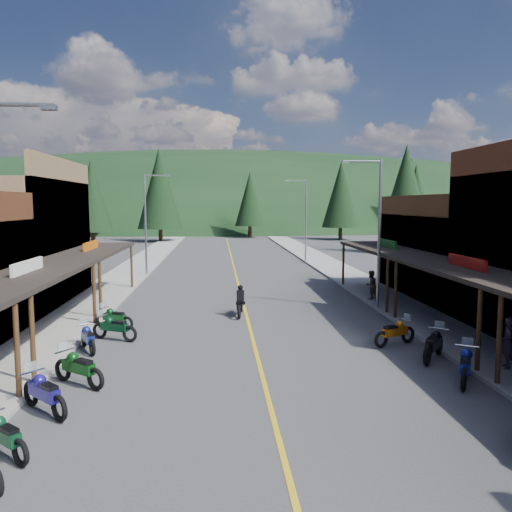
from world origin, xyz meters
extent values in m
plane|color=#38383A|center=(0.00, 0.00, 0.00)|extent=(220.00, 220.00, 0.00)
cube|color=gold|center=(0.00, 20.00, 0.01)|extent=(0.15, 90.00, 0.01)
cube|color=gray|center=(-8.70, 20.00, 0.07)|extent=(3.40, 94.00, 0.15)
cube|color=gray|center=(8.70, 20.00, 0.07)|extent=(3.40, 94.00, 0.15)
cylinder|color=#472D19|center=(-7.20, -3.40, 1.50)|extent=(0.16, 0.16, 3.00)
cube|color=black|center=(-8.70, 1.70, 3.00)|extent=(3.20, 9.00, 0.18)
cylinder|color=#472D19|center=(-7.20, -2.20, 1.50)|extent=(0.16, 0.16, 3.00)
cylinder|color=#472D19|center=(-7.20, 5.60, 1.50)|extent=(0.16, 0.16, 3.00)
cube|color=silver|center=(-8.70, 1.70, 3.20)|extent=(0.12, 3.00, 0.70)
cube|color=brown|center=(-10.15, 11.30, 4.10)|extent=(0.30, 10.20, 8.20)
cube|color=black|center=(-8.70, 11.30, 3.00)|extent=(3.20, 10.20, 0.18)
cylinder|color=#472D19|center=(-7.20, 6.80, 1.50)|extent=(0.16, 0.16, 3.00)
cylinder|color=#472D19|center=(-7.20, 15.80, 1.50)|extent=(0.16, 0.16, 3.00)
cube|color=#CC590C|center=(-8.70, 11.30, 3.20)|extent=(0.12, 3.00, 0.70)
cylinder|color=#472D19|center=(7.20, -3.40, 1.50)|extent=(0.16, 0.16, 3.00)
cube|color=#562B19|center=(10.15, 1.70, 4.10)|extent=(0.30, 9.00, 8.20)
cube|color=black|center=(8.70, 1.70, 3.00)|extent=(3.20, 9.00, 0.18)
cylinder|color=#472D19|center=(7.20, -2.20, 1.50)|extent=(0.16, 0.16, 3.00)
cylinder|color=#472D19|center=(7.20, 5.60, 1.50)|extent=(0.16, 0.16, 3.00)
cube|color=#B2140F|center=(8.70, 1.70, 3.20)|extent=(0.12, 3.00, 0.70)
cube|color=#4C2D16|center=(14.00, 11.30, 2.50)|extent=(8.00, 10.20, 5.00)
cube|color=#4C2D16|center=(10.15, 11.30, 3.10)|extent=(0.30, 10.20, 6.20)
cube|color=black|center=(8.70, 11.30, 3.00)|extent=(3.20, 10.20, 0.18)
cylinder|color=#472D19|center=(7.20, 6.80, 1.50)|extent=(0.16, 0.16, 3.00)
cylinder|color=#472D19|center=(7.20, 15.80, 1.50)|extent=(0.16, 0.16, 3.00)
cube|color=#14591E|center=(8.70, 11.30, 3.20)|extent=(0.12, 3.00, 0.70)
cylinder|color=gray|center=(-6.10, -6.00, 7.90)|extent=(2.00, 0.10, 0.10)
cube|color=gray|center=(-5.20, -6.00, 7.85)|extent=(0.35, 0.18, 0.12)
cylinder|color=gray|center=(-7.10, 22.00, 4.00)|extent=(0.16, 0.16, 8.00)
cylinder|color=gray|center=(-6.10, 22.00, 7.90)|extent=(2.00, 0.10, 0.10)
cube|color=gray|center=(-5.20, 22.00, 7.85)|extent=(0.35, 0.18, 0.12)
cylinder|color=gray|center=(7.10, 8.00, 4.00)|extent=(0.16, 0.16, 8.00)
cylinder|color=gray|center=(6.10, 8.00, 7.90)|extent=(2.00, 0.10, 0.10)
cube|color=gray|center=(5.20, 8.00, 7.85)|extent=(0.35, 0.18, 0.12)
cylinder|color=gray|center=(7.10, 30.00, 4.00)|extent=(0.16, 0.16, 8.00)
cylinder|color=gray|center=(6.10, 30.00, 7.90)|extent=(2.00, 0.10, 0.10)
cube|color=gray|center=(5.20, 30.00, 7.85)|extent=(0.35, 0.18, 0.12)
ellipsoid|color=black|center=(0.00, 135.00, 0.00)|extent=(310.00, 140.00, 60.00)
cylinder|color=black|center=(-24.00, 70.00, 1.00)|extent=(0.60, 0.60, 2.00)
cone|color=black|center=(-24.00, 70.00, 7.25)|extent=(5.88, 5.88, 10.50)
cylinder|color=black|center=(-10.00, 58.00, 1.00)|extent=(0.60, 0.60, 2.00)
cone|color=black|center=(-10.00, 58.00, 8.00)|extent=(6.72, 6.72, 12.00)
cylinder|color=black|center=(4.00, 66.00, 1.00)|extent=(0.60, 0.60, 2.00)
cone|color=black|center=(4.00, 66.00, 6.50)|extent=(5.04, 5.04, 9.00)
cylinder|color=black|center=(18.00, 60.00, 1.00)|extent=(0.60, 0.60, 2.00)
cone|color=black|center=(18.00, 60.00, 7.25)|extent=(5.88, 5.88, 10.50)
cylinder|color=black|center=(34.00, 72.00, 1.00)|extent=(0.60, 0.60, 2.00)
cone|color=black|center=(34.00, 72.00, 8.00)|extent=(6.72, 6.72, 12.00)
cylinder|color=black|center=(46.00, 64.00, 1.00)|extent=(0.60, 0.60, 2.00)
cone|color=black|center=(46.00, 64.00, 6.50)|extent=(5.04, 5.04, 9.00)
cylinder|color=black|center=(-32.00, 76.00, 1.00)|extent=(0.60, 0.60, 2.00)
cone|color=black|center=(-32.00, 76.00, 7.25)|extent=(5.88, 5.88, 10.50)
cylinder|color=black|center=(-22.00, 40.00, 1.00)|extent=(0.60, 0.60, 2.00)
cone|color=black|center=(-22.00, 40.00, 6.00)|extent=(4.48, 4.48, 8.00)
cylinder|color=black|center=(24.00, 45.00, 1.00)|extent=(0.60, 0.60, 2.00)
cone|color=black|center=(24.00, 45.00, 6.40)|extent=(4.93, 4.93, 8.80)
cylinder|color=black|center=(-18.00, 50.00, 1.00)|extent=(0.60, 0.60, 2.00)
cone|color=black|center=(-18.00, 50.00, 6.80)|extent=(5.38, 5.38, 9.60)
cylinder|color=black|center=(20.00, 38.00, 1.00)|extent=(0.60, 0.60, 2.00)
cone|color=black|center=(20.00, 38.00, 7.20)|extent=(5.82, 5.82, 10.40)
imported|color=#2D2132|center=(8.31, -2.06, 1.03)|extent=(0.61, 0.75, 1.77)
imported|color=#4F3B32|center=(7.45, 10.36, 0.99)|extent=(0.94, 0.86, 1.68)
camera|label=1|loc=(-1.44, -17.79, 5.70)|focal=35.00mm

